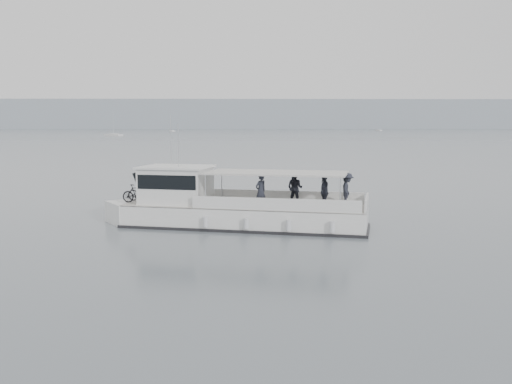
{
  "coord_description": "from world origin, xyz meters",
  "views": [
    {
      "loc": [
        -2.43,
        -22.38,
        4.64
      ],
      "look_at": [
        -1.89,
        3.1,
        1.6
      ],
      "focal_mm": 40.0,
      "sensor_mm": 36.0,
      "label": 1
    }
  ],
  "objects": [
    {
      "name": "headland",
      "position": [
        0.0,
        560.0,
        14.0
      ],
      "size": [
        1400.0,
        90.0,
        28.0
      ],
      "primitive_type": "cube",
      "color": "#939EA8",
      "rests_on": "ground"
    },
    {
      "name": "tour_boat",
      "position": [
        -3.45,
        3.36,
        0.86
      ],
      "size": [
        12.46,
        5.58,
        5.22
      ],
      "rotation": [
        0.0,
        0.0,
        -0.24
      ],
      "color": "white",
      "rests_on": "ground"
    },
    {
      "name": "moored_fleet",
      "position": [
        -50.15,
        226.93,
        0.36
      ],
      "size": [
        408.98,
        340.4,
        10.92
      ],
      "color": "white",
      "rests_on": "ground"
    },
    {
      "name": "ground",
      "position": [
        0.0,
        0.0,
        0.0
      ],
      "size": [
        1400.0,
        1400.0,
        0.0
      ],
      "primitive_type": "plane",
      "color": "slate",
      "rests_on": "ground"
    }
  ]
}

